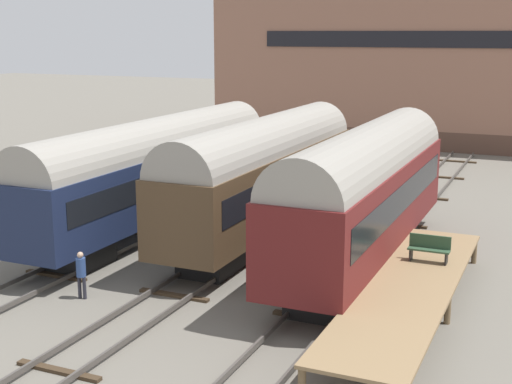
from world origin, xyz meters
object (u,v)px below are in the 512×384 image
train_car_brown (264,170)px  train_car_navy (156,167)px  bench (429,248)px  train_car_maroon (365,188)px  person_worker (81,271)px

train_car_brown → train_car_navy: size_ratio=0.87×
bench → train_car_navy: bearing=166.1°
train_car_brown → train_car_maroon: bearing=-22.1°
train_car_maroon → bench: train_car_maroon is taller
train_car_brown → bench: (7.73, -3.82, -1.42)m
train_car_maroon → train_car_brown: 5.34m
train_car_navy → bench: bearing=-13.9°
train_car_maroon → person_worker: bearing=-137.0°
train_car_brown → person_worker: 9.78m
train_car_navy → bench: (12.67, -3.13, -1.31)m
train_car_brown → person_worker: (-2.72, -9.17, -2.00)m
bench → person_worker: 11.75m
train_car_maroon → train_car_navy: bearing=172.4°
train_car_maroon → train_car_navy: (-9.89, 1.32, -0.17)m
train_car_brown → train_car_navy: (-4.95, -0.69, -0.11)m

